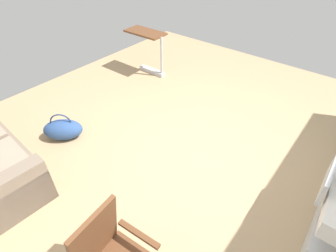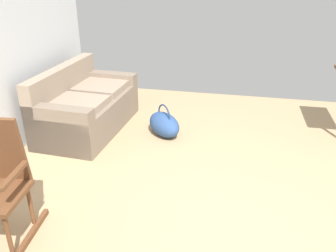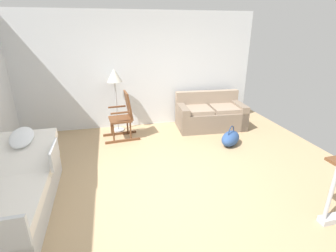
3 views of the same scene
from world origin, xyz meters
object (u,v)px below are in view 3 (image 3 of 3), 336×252
(floor_lamp, at_px, (115,80))
(duffel_bag, at_px, (230,138))
(rocking_chair, at_px, (123,116))
(hospital_bed, at_px, (14,192))
(couch, at_px, (210,115))

(floor_lamp, xyz_separation_m, duffel_bag, (2.26, -1.37, -1.07))
(rocking_chair, bearing_deg, hospital_bed, -126.29)
(couch, relative_size, rocking_chair, 1.57)
(rocking_chair, height_order, duffel_bag, rocking_chair)
(rocking_chair, bearing_deg, duffel_bag, -22.55)
(floor_lamp, bearing_deg, couch, -7.43)
(floor_lamp, distance_m, duffel_bag, 2.85)
(hospital_bed, distance_m, rocking_chair, 2.66)
(rocking_chair, distance_m, duffel_bag, 2.35)
(hospital_bed, distance_m, duffel_bag, 3.92)
(hospital_bed, bearing_deg, couch, 32.23)
(floor_lamp, height_order, duffel_bag, floor_lamp)
(hospital_bed, bearing_deg, floor_lamp, 60.98)
(hospital_bed, relative_size, rocking_chair, 2.04)
(couch, relative_size, duffel_bag, 2.62)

